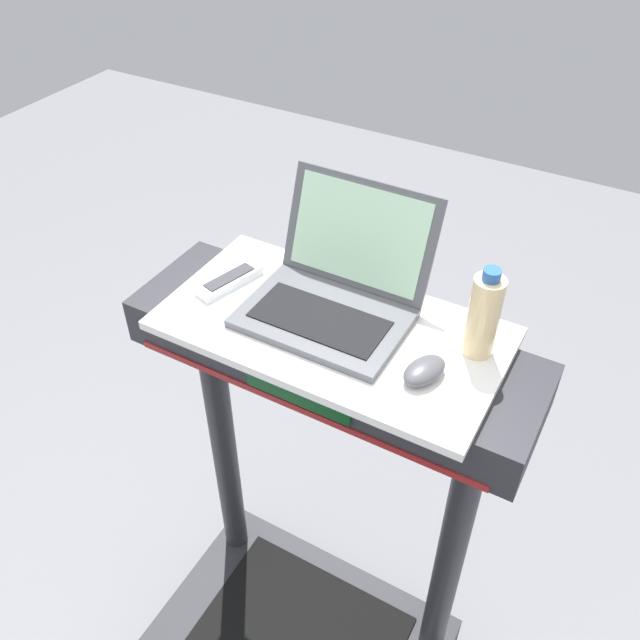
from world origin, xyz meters
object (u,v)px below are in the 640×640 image
(laptop, at_px, (335,290))
(tv_remote, at_px, (230,281))
(computer_mouse, at_px, (424,371))
(water_bottle, at_px, (484,315))

(laptop, height_order, tv_remote, laptop)
(tv_remote, bearing_deg, computer_mouse, -6.79)
(computer_mouse, relative_size, water_bottle, 0.51)
(water_bottle, distance_m, tv_remote, 0.56)
(laptop, xyz_separation_m, computer_mouse, (0.24, -0.10, -0.03))
(laptop, height_order, water_bottle, laptop)
(tv_remote, bearing_deg, laptop, 9.78)
(computer_mouse, height_order, tv_remote, computer_mouse)
(computer_mouse, xyz_separation_m, water_bottle, (0.06, 0.12, 0.07))
(water_bottle, bearing_deg, tv_remote, -173.62)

